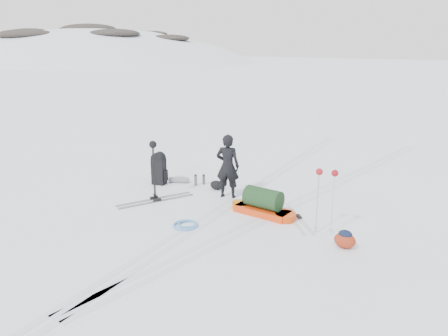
{
  "coord_description": "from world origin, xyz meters",
  "views": [
    {
      "loc": [
        5.31,
        -8.03,
        3.76
      ],
      "look_at": [
        -0.05,
        0.09,
        0.95
      ],
      "focal_mm": 35.0,
      "sensor_mm": 36.0,
      "label": 1
    }
  ],
  "objects": [
    {
      "name": "pulk_sled",
      "position": [
        0.96,
        0.16,
        0.24
      ],
      "size": [
        1.64,
        0.58,
        0.62
      ],
      "rotation": [
        0.0,
        0.0,
        -0.04
      ],
      "color": "red",
      "rests_on": "ground"
    },
    {
      "name": "ground",
      "position": [
        0.0,
        0.0,
        0.0
      ],
      "size": [
        200.0,
        200.0,
        0.0
      ],
      "primitive_type": "plane",
      "color": "white",
      "rests_on": "ground"
    },
    {
      "name": "ski_poles_black",
      "position": [
        -1.75,
        -0.45,
        1.22
      ],
      "size": [
        0.21,
        0.18,
        1.49
      ],
      "rotation": [
        0.0,
        0.0,
        0.41
      ],
      "color": "black",
      "rests_on": "ground"
    },
    {
      "name": "expedition_rucksack",
      "position": [
        -2.43,
        0.57,
        0.42
      ],
      "size": [
        0.86,
        0.75,
        0.9
      ],
      "rotation": [
        0.0,
        0.0,
        0.21
      ],
      "color": "black",
      "rests_on": "ground"
    },
    {
      "name": "touring_skis_white",
      "position": [
        1.67,
        0.33,
        0.02
      ],
      "size": [
        1.47,
        1.53,
        0.07
      ],
      "rotation": [
        0.0,
        0.0,
        -0.81
      ],
      "color": "#BBBEC2",
      "rests_on": "ground"
    },
    {
      "name": "touring_skis_grey",
      "position": [
        -1.69,
        -0.51,
        0.02
      ],
      "size": [
        1.1,
        1.89,
        0.07
      ],
      "rotation": [
        0.0,
        0.0,
        1.13
      ],
      "color": "gray",
      "rests_on": "ground"
    },
    {
      "name": "rope_coil",
      "position": [
        -0.09,
        -1.33,
        0.03
      ],
      "size": [
        0.63,
        0.63,
        0.07
      ],
      "rotation": [
        0.0,
        0.0,
        0.17
      ],
      "color": "#5A94DA",
      "rests_on": "ground"
    },
    {
      "name": "small_daypack",
      "position": [
        3.05,
        -0.46,
        0.17
      ],
      "size": [
        0.45,
        0.37,
        0.35
      ],
      "rotation": [
        0.0,
        0.0,
        -0.15
      ],
      "color": "maroon",
      "rests_on": "ground"
    },
    {
      "name": "ski_poles_silver",
      "position": [
        2.48,
        -0.08,
        1.15
      ],
      "size": [
        0.43,
        0.22,
        1.37
      ],
      "rotation": [
        0.0,
        0.0,
        0.43
      ],
      "color": "#ACAEB3",
      "rests_on": "ground"
    },
    {
      "name": "skier",
      "position": [
        -0.34,
        0.69,
        0.81
      ],
      "size": [
        0.68,
        0.55,
        1.61
      ],
      "primitive_type": "imported",
      "rotation": [
        0.0,
        0.0,
        3.45
      ],
      "color": "black",
      "rests_on": "ground"
    },
    {
      "name": "ski_tracks",
      "position": [
        0.61,
        0.88,
        0.0
      ],
      "size": [
        3.38,
        17.97,
        0.01
      ],
      "color": "silver",
      "rests_on": "ground"
    },
    {
      "name": "stuff_sack",
      "position": [
        -0.91,
        1.03,
        0.12
      ],
      "size": [
        0.45,
        0.39,
        0.23
      ],
      "rotation": [
        0.0,
        0.0,
        -0.35
      ],
      "color": "black",
      "rests_on": "ground"
    },
    {
      "name": "thermos_pair",
      "position": [
        -1.52,
        1.08,
        0.14
      ],
      "size": [
        0.23,
        0.26,
        0.3
      ],
      "rotation": [
        0.0,
        0.0,
        0.11
      ],
      "color": "#5A5E62",
      "rests_on": "ground"
    }
  ]
}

